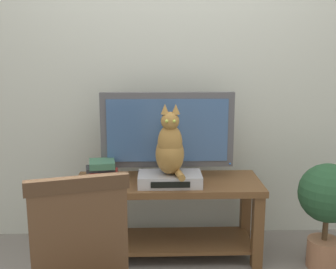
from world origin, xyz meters
name	(u,v)px	position (x,y,z in m)	size (l,w,h in m)	color
back_wall	(172,52)	(0.00, 0.92, 1.40)	(7.00, 0.12, 2.80)	#B7BCB2
tv_stand	(168,205)	(-0.05, 0.49, 0.37)	(1.27, 0.48, 0.54)	brown
tv	(167,133)	(-0.05, 0.59, 0.86)	(0.91, 0.20, 0.60)	#4C4C51
media_box	(170,179)	(-0.04, 0.41, 0.58)	(0.42, 0.23, 0.08)	#ADADB2
cat	(170,148)	(-0.03, 0.40, 0.80)	(0.19, 0.29, 0.47)	olive
book_stack	(103,171)	(-0.49, 0.48, 0.62)	(0.22, 0.19, 0.15)	#38664C
potted_plant	(327,202)	(0.98, 0.30, 0.45)	(0.38, 0.38, 0.71)	#9E6B4C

